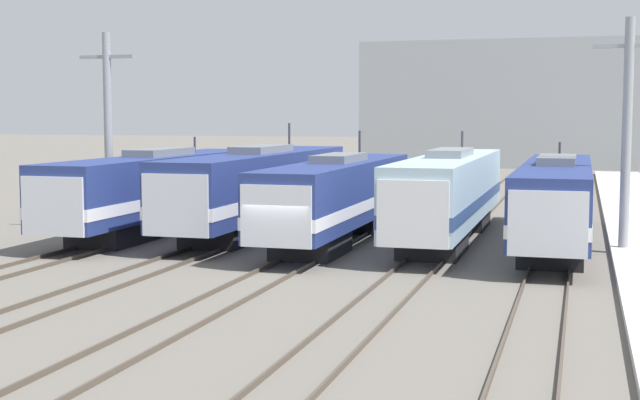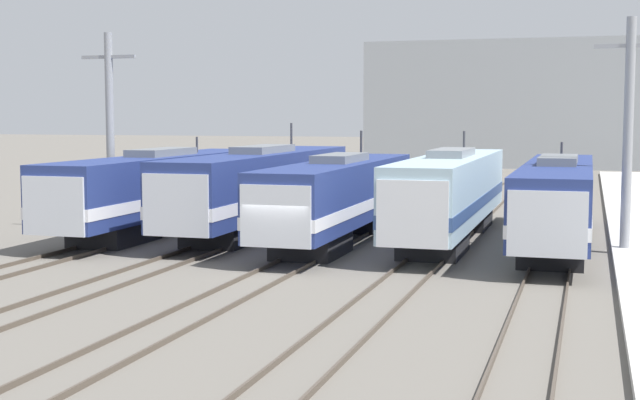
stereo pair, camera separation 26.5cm
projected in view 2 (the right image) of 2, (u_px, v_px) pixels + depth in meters
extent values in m
plane|color=#666059|center=(283.00, 270.00, 32.97)|extent=(400.00, 400.00, 0.00)
cube|color=#4C4238|center=(44.00, 256.00, 35.91)|extent=(0.07, 120.00, 0.15)
cube|color=#4C4238|center=(75.00, 257.00, 35.49)|extent=(0.07, 120.00, 0.15)
cube|color=#4C4238|center=(150.00, 261.00, 34.54)|extent=(0.07, 120.00, 0.15)
cube|color=#4C4238|center=(184.00, 263.00, 34.12)|extent=(0.07, 120.00, 0.15)
cube|color=#4C4238|center=(264.00, 267.00, 33.17)|extent=(0.07, 120.00, 0.15)
cube|color=#4C4238|center=(301.00, 269.00, 32.75)|extent=(0.07, 120.00, 0.15)
cube|color=#4C4238|center=(389.00, 274.00, 31.80)|extent=(0.07, 120.00, 0.15)
cube|color=#4C4238|center=(429.00, 276.00, 31.38)|extent=(0.07, 120.00, 0.15)
cube|color=#4C4238|center=(524.00, 281.00, 30.43)|extent=(0.07, 120.00, 0.15)
cube|color=#4C4238|center=(568.00, 283.00, 30.02)|extent=(0.07, 120.00, 0.15)
cube|color=black|center=(115.00, 233.00, 39.84)|extent=(2.56, 4.12, 0.95)
cube|color=black|center=(202.00, 211.00, 48.76)|extent=(2.56, 4.12, 0.95)
cube|color=navy|center=(162.00, 184.00, 44.12)|extent=(3.01, 18.74, 2.78)
cube|color=silver|center=(163.00, 195.00, 44.17)|extent=(3.05, 18.78, 0.50)
cube|color=silver|center=(65.00, 204.00, 35.95)|extent=(2.77, 1.75, 2.37)
cube|color=black|center=(53.00, 193.00, 35.15)|extent=(2.35, 0.08, 0.66)
cube|color=slate|center=(162.00, 152.00, 43.97)|extent=(1.65, 4.68, 0.35)
cylinder|color=#38383D|center=(197.00, 145.00, 47.88)|extent=(0.12, 0.12, 0.83)
cube|color=black|center=(225.00, 233.00, 39.81)|extent=(2.61, 4.33, 0.95)
cube|color=black|center=(295.00, 210.00, 49.19)|extent=(2.61, 4.33, 0.95)
cube|color=navy|center=(264.00, 182.00, 44.32)|extent=(3.07, 19.69, 2.92)
cube|color=silver|center=(264.00, 194.00, 44.37)|extent=(3.11, 19.73, 0.53)
cube|color=silver|center=(187.00, 203.00, 35.89)|extent=(2.83, 2.16, 2.48)
cube|color=black|center=(175.00, 192.00, 34.89)|extent=(2.40, 0.08, 0.70)
cube|color=slate|center=(263.00, 149.00, 44.16)|extent=(1.69, 4.92, 0.35)
cylinder|color=#38383D|center=(291.00, 136.00, 48.24)|extent=(0.12, 0.12, 1.43)
cube|color=black|center=(312.00, 244.00, 36.36)|extent=(2.49, 3.82, 0.95)
cube|color=black|center=(363.00, 220.00, 44.63)|extent=(2.49, 3.82, 0.95)
cube|color=navy|center=(340.00, 191.00, 40.32)|extent=(2.93, 17.36, 2.68)
cube|color=silver|center=(340.00, 203.00, 40.38)|extent=(2.97, 17.40, 0.48)
cube|color=silver|center=(284.00, 214.00, 32.95)|extent=(2.70, 2.05, 2.27)
cube|color=black|center=(275.00, 203.00, 32.01)|extent=(2.29, 0.08, 0.64)
cube|color=slate|center=(340.00, 158.00, 40.18)|extent=(1.61, 4.34, 0.35)
cylinder|color=#38383D|center=(361.00, 144.00, 43.77)|extent=(0.12, 0.12, 1.34)
cube|color=#232326|center=(434.00, 243.00, 36.55)|extent=(2.42, 4.10, 0.95)
cube|color=#232326|center=(464.00, 218.00, 45.43)|extent=(2.42, 4.10, 0.95)
cube|color=#9EBCCC|center=(451.00, 188.00, 40.81)|extent=(2.85, 18.64, 2.89)
cube|color=navy|center=(451.00, 201.00, 40.86)|extent=(2.89, 18.68, 0.52)
cube|color=silver|center=(418.00, 211.00, 32.96)|extent=(2.62, 2.32, 2.46)
cube|color=black|center=(412.00, 199.00, 31.88)|extent=(2.23, 0.08, 0.69)
cube|color=gray|center=(452.00, 153.00, 40.66)|extent=(1.57, 4.66, 0.35)
cylinder|color=#38383D|center=(464.00, 142.00, 44.53)|extent=(0.12, 0.12, 1.09)
cube|color=black|center=(552.00, 251.00, 34.59)|extent=(2.44, 4.26, 0.95)
cube|color=black|center=(560.00, 222.00, 43.81)|extent=(2.44, 4.26, 0.95)
cube|color=navy|center=(558.00, 194.00, 39.03)|extent=(2.87, 19.35, 2.65)
cube|color=silver|center=(557.00, 206.00, 39.08)|extent=(2.91, 19.39, 0.48)
cube|color=silver|center=(548.00, 221.00, 30.73)|extent=(2.64, 2.09, 2.25)
cube|color=black|center=(547.00, 210.00, 29.77)|extent=(2.25, 0.08, 0.63)
cube|color=slate|center=(558.00, 160.00, 38.89)|extent=(1.58, 4.84, 0.35)
cylinder|color=#38383D|center=(562.00, 151.00, 42.92)|extent=(0.12, 0.12, 0.83)
cylinder|color=gray|center=(110.00, 133.00, 43.30)|extent=(0.40, 0.40, 9.69)
cube|color=gray|center=(108.00, 57.00, 42.95)|extent=(2.87, 0.16, 0.16)
cylinder|color=gray|center=(628.00, 137.00, 36.41)|extent=(0.40, 0.40, 9.69)
cube|color=gray|center=(631.00, 46.00, 36.06)|extent=(2.87, 0.16, 0.16)
cube|color=#9EA3A8|center=(504.00, 105.00, 100.39)|extent=(29.80, 11.46, 13.83)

